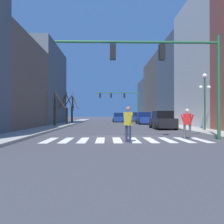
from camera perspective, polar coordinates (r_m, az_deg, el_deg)
ground_plane at (r=13.28m, az=3.00°, el=-6.58°), size 240.00×240.00×0.00m
sidewalk_left at (r=14.35m, az=-24.18°, el=-5.78°), size 2.29×90.00×0.15m
building_row_left at (r=24.21m, az=-25.15°, el=7.79°), size 6.00×28.81×10.69m
building_row_right at (r=35.77m, az=17.89°, el=7.12°), size 6.00×54.59×13.74m
crosswalk_stripes at (r=11.78m, az=3.55°, el=-7.32°), size 8.55×2.60×0.01m
traffic_signal_near at (r=12.60m, az=14.18°, el=12.66°), size 9.04×0.28×5.72m
traffic_signal_far at (r=40.91m, az=2.81°, el=3.60°), size 8.34×0.28×5.85m
street_lamp_right_corner at (r=18.91m, az=23.06°, el=5.29°), size 0.95×0.36×4.48m
car_driving_toward_lane at (r=31.38m, az=8.34°, el=-1.69°), size 2.00×4.20×1.72m
car_parked_right_mid at (r=39.67m, az=1.64°, el=-1.51°), size 2.02×4.27×1.68m
car_parked_left_far at (r=44.53m, az=5.44°, el=-1.36°), size 2.06×4.55×1.77m
car_at_intersection at (r=21.31m, az=13.05°, el=-2.19°), size 1.96×4.20×1.71m
pedestrian_crossing_street at (r=12.78m, az=19.06°, el=-2.28°), size 0.66×0.46×1.69m
pedestrian_near_right_corner at (r=10.77m, az=4.25°, el=-2.39°), size 0.45×0.71×1.77m
street_tree_left_mid at (r=24.99m, az=-14.54°, el=0.39°), size 1.62×2.13×3.86m
street_tree_right_near at (r=30.41m, az=-11.94°, el=0.99°), size 1.93×2.48×4.27m
street_tree_left_far at (r=34.40m, az=-10.33°, el=0.81°), size 2.56×1.34×4.71m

